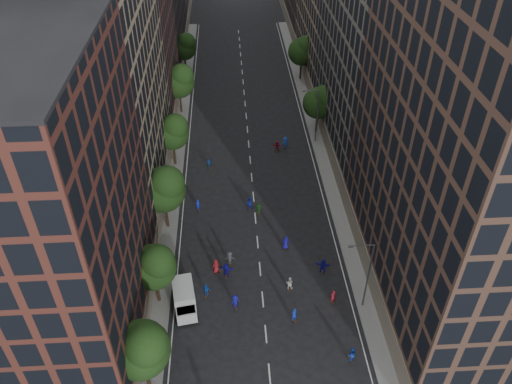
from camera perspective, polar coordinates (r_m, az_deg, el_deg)
ground at (r=75.18m, az=-0.66°, el=3.49°), size 240.00×240.00×0.00m
sidewalk_left at (r=81.90m, az=-9.39°, el=6.16°), size 4.00×105.00×0.15m
sidewalk_right at (r=82.73m, az=7.46°, el=6.71°), size 4.00×105.00×0.15m
bldg_left_a at (r=45.85m, az=-23.25°, el=-2.58°), size 14.00×22.00×30.00m
bldg_left_b at (r=64.46m, az=-18.09°, el=12.75°), size 14.00×26.00×34.00m
bldg_left_c at (r=86.41m, az=-14.69°, el=17.48°), size 14.00×20.00×28.00m
bldg_right_a at (r=49.44m, az=23.46°, el=4.82°), size 14.00×30.00×36.00m
bldg_right_b at (r=74.20m, az=14.53°, el=16.24°), size 14.00×28.00×33.00m
tree_left_0 at (r=45.46m, az=-12.86°, el=-17.01°), size 5.20×5.20×8.83m
tree_left_1 at (r=52.09m, az=-11.52°, el=-8.25°), size 4.80×4.80×8.21m
tree_left_2 at (r=60.46m, az=-10.46°, el=0.47°), size 5.60×5.60×9.45m
tree_left_3 at (r=72.34m, az=-9.49°, el=6.88°), size 5.00×5.00×8.58m
tree_left_4 at (r=86.28m, az=-8.73°, el=12.51°), size 5.40×5.40×9.08m
tree_left_5 at (r=101.12m, az=-8.15°, el=16.18°), size 4.80×4.80×8.33m
tree_right_a at (r=80.22m, az=7.30°, el=10.23°), size 5.00×5.00×8.39m
tree_right_b at (r=98.00m, az=5.38°, el=15.85°), size 5.20×5.20×8.83m
streetlamp_near at (r=52.16m, az=12.52°, el=-8.97°), size 2.64×0.22×9.06m
streetlamp_far at (r=77.80m, az=6.87°, el=8.94°), size 2.64×0.22×9.06m
cargo_van at (r=54.19m, az=-8.19°, el=-11.97°), size 3.05×5.21×2.62m
skater_1 at (r=53.10m, az=4.37°, el=-13.81°), size 0.76×0.62×1.78m
skater_2 at (r=51.01m, az=10.83°, el=-17.78°), size 1.01×0.88×1.77m
skater_3 at (r=54.08m, az=-2.40°, el=-12.43°), size 1.30×1.05×1.76m
skater_4 at (r=55.39m, az=-5.69°, el=-11.10°), size 1.06×0.72×1.68m
skater_5 at (r=57.97m, az=7.67°, el=-8.39°), size 1.74×0.99×1.79m
skater_6 at (r=57.53m, az=-4.59°, el=-8.50°), size 1.07×0.91×1.87m
skater_7 at (r=55.12m, az=8.78°, el=-11.74°), size 0.72×0.56×1.73m
skater_8 at (r=55.90m, az=3.84°, el=-10.37°), size 0.94×0.80×1.67m
skater_9 at (r=58.42m, az=-3.02°, el=-7.58°), size 1.14×0.66×1.76m
skater_10 at (r=64.95m, az=0.30°, el=-1.93°), size 1.10×0.62×1.76m
skater_11 at (r=57.13m, az=-3.41°, el=-8.89°), size 1.76×1.00×1.81m
skater_12 at (r=60.25m, az=3.40°, el=-5.82°), size 0.90×0.61×1.80m
skater_13 at (r=66.04m, az=-6.65°, el=-1.50°), size 0.72×0.61×1.69m
skater_14 at (r=65.74m, az=-0.79°, el=-1.29°), size 1.02×0.85×1.90m
skater_15 at (r=77.93m, az=3.34°, el=5.62°), size 1.39×1.08×1.90m
skater_16 at (r=73.72m, az=-5.39°, el=3.25°), size 0.98×0.58×1.56m
skater_17 at (r=77.21m, az=2.43°, el=5.23°), size 1.63×0.65×1.72m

